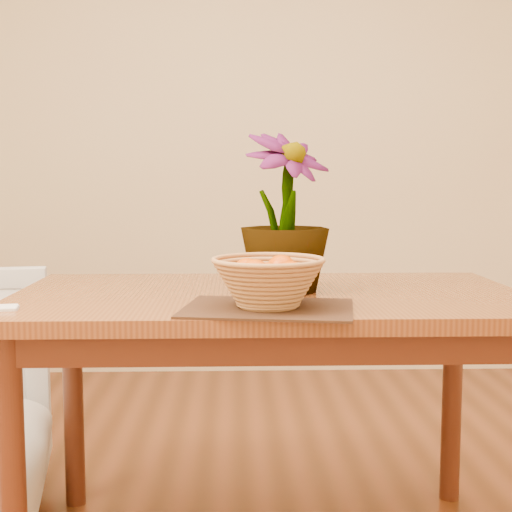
{
  "coord_description": "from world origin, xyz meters",
  "views": [
    {
      "loc": [
        -0.1,
        -1.64,
        1.05
      ],
      "look_at": [
        -0.04,
        0.08,
        0.87
      ],
      "focal_mm": 50.0,
      "sensor_mm": 36.0,
      "label": 1
    }
  ],
  "objects": [
    {
      "name": "wall_back",
      "position": [
        0.0,
        2.25,
        1.35
      ],
      "size": [
        4.0,
        0.02,
        2.7
      ],
      "primitive_type": "cube",
      "color": "#FFF1C2",
      "rests_on": "floor"
    },
    {
      "name": "table",
      "position": [
        0.0,
        0.3,
        0.66
      ],
      "size": [
        1.4,
        0.8,
        0.75
      ],
      "color": "brown",
      "rests_on": "floor"
    },
    {
      "name": "placemat",
      "position": [
        -0.02,
        0.03,
        0.75
      ],
      "size": [
        0.44,
        0.36,
        0.01
      ],
      "primitive_type": "cube",
      "rotation": [
        0.0,
        0.0,
        -0.16
      ],
      "color": "#351E13",
      "rests_on": "table"
    },
    {
      "name": "wicker_basket",
      "position": [
        -0.02,
        0.03,
        0.81
      ],
      "size": [
        0.27,
        0.27,
        0.11
      ],
      "color": "#AC7C47",
      "rests_on": "placemat"
    },
    {
      "name": "orange_pile",
      "position": [
        -0.02,
        0.03,
        0.84
      ],
      "size": [
        0.17,
        0.18,
        0.07
      ],
      "rotation": [
        0.0,
        0.0,
        0.37
      ],
      "color": "#E15D03",
      "rests_on": "wicker_basket"
    },
    {
      "name": "potted_plant",
      "position": [
        0.04,
        0.3,
        0.97
      ],
      "size": [
        0.35,
        0.35,
        0.44
      ],
      "primitive_type": "imported",
      "rotation": [
        0.0,
        0.0,
        0.63
      ],
      "color": "#1C4112",
      "rests_on": "table"
    }
  ]
}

